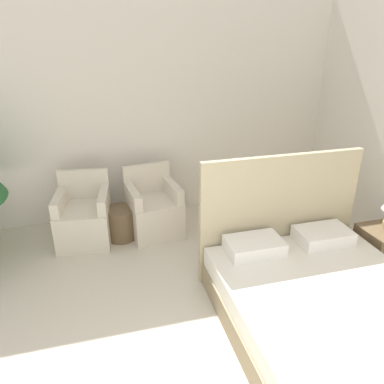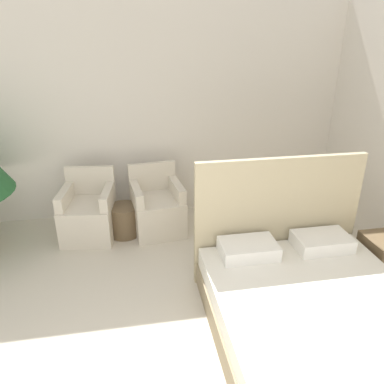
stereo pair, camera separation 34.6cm
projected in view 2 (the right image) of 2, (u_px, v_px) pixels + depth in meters
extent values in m
cube|color=silver|center=(133.00, 113.00, 4.98)|extent=(10.00, 0.06, 2.90)
cube|color=#8C7A5B|center=(319.00, 335.00, 3.15)|extent=(1.72, 2.05, 0.24)
cube|color=silver|center=(323.00, 315.00, 3.06)|extent=(1.69, 2.01, 0.20)
cube|color=tan|center=(277.00, 219.00, 3.88)|extent=(1.76, 0.06, 1.34)
cube|color=white|center=(248.00, 249.00, 3.66)|extent=(0.55, 0.36, 0.14)
cube|color=white|center=(322.00, 242.00, 3.78)|extent=(0.55, 0.36, 0.14)
cube|color=beige|center=(89.00, 220.00, 4.78)|extent=(0.71, 0.74, 0.47)
cube|color=beige|center=(90.00, 180.00, 4.88)|extent=(0.63, 0.14, 0.38)
cube|color=beige|center=(65.00, 197.00, 4.64)|extent=(0.18, 0.60, 0.19)
cube|color=beige|center=(107.00, 196.00, 4.66)|extent=(0.18, 0.60, 0.19)
cube|color=beige|center=(158.00, 215.00, 4.92)|extent=(0.70, 0.73, 0.47)
cube|color=beige|center=(152.00, 176.00, 5.01)|extent=(0.63, 0.13, 0.38)
cube|color=beige|center=(136.00, 194.00, 4.72)|extent=(0.17, 0.60, 0.19)
cube|color=beige|center=(177.00, 189.00, 4.86)|extent=(0.17, 0.60, 0.19)
cylinder|color=brown|center=(124.00, 220.00, 4.85)|extent=(0.40, 0.40, 0.41)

